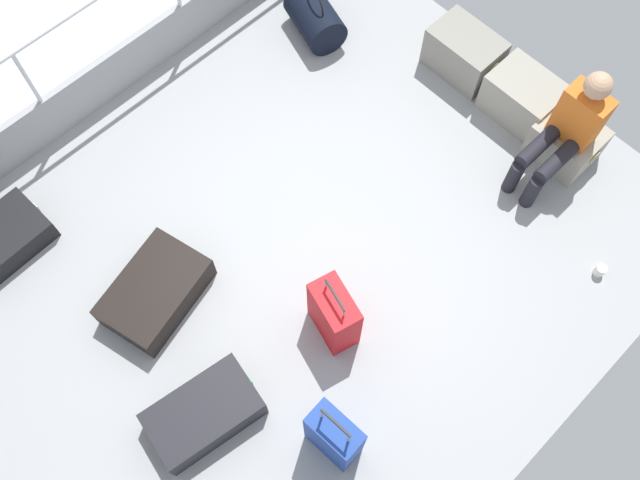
{
  "coord_description": "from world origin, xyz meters",
  "views": [
    {
      "loc": [
        1.61,
        -1.35,
        4.85
      ],
      "look_at": [
        0.12,
        0.1,
        0.25
      ],
      "focal_mm": 38.71,
      "sensor_mm": 36.0,
      "label": 1
    }
  ],
  "objects_px": {
    "cargo_crate_2": "(566,142)",
    "paper_cup": "(600,271)",
    "passenger_seated": "(568,129)",
    "duffel_bag": "(315,18)",
    "cargo_crate_1": "(522,97)",
    "suitcase_0": "(334,314)",
    "cargo_crate_0": "(464,53)",
    "suitcase_1": "(334,436)",
    "suitcase_4": "(156,292)",
    "suitcase_3": "(204,414)"
  },
  "relations": [
    {
      "from": "cargo_crate_2",
      "to": "paper_cup",
      "type": "distance_m",
      "value": 1.07
    },
    {
      "from": "passenger_seated",
      "to": "duffel_bag",
      "type": "height_order",
      "value": "passenger_seated"
    },
    {
      "from": "cargo_crate_1",
      "to": "cargo_crate_2",
      "type": "distance_m",
      "value": 0.52
    },
    {
      "from": "suitcase_0",
      "to": "cargo_crate_0",
      "type": "bearing_deg",
      "value": 110.36
    },
    {
      "from": "cargo_crate_0",
      "to": "suitcase_1",
      "type": "distance_m",
      "value": 3.37
    },
    {
      "from": "cargo_crate_0",
      "to": "cargo_crate_1",
      "type": "height_order",
      "value": "cargo_crate_0"
    },
    {
      "from": "passenger_seated",
      "to": "cargo_crate_2",
      "type": "bearing_deg",
      "value": 90.0
    },
    {
      "from": "cargo_crate_0",
      "to": "suitcase_4",
      "type": "height_order",
      "value": "cargo_crate_0"
    },
    {
      "from": "suitcase_0",
      "to": "suitcase_1",
      "type": "xyz_separation_m",
      "value": [
        0.59,
        -0.58,
        0.03
      ]
    },
    {
      "from": "passenger_seated",
      "to": "suitcase_0",
      "type": "bearing_deg",
      "value": -96.19
    },
    {
      "from": "suitcase_4",
      "to": "passenger_seated",
      "type": "bearing_deg",
      "value": 66.27
    },
    {
      "from": "cargo_crate_2",
      "to": "cargo_crate_0",
      "type": "bearing_deg",
      "value": 176.59
    },
    {
      "from": "suitcase_1",
      "to": "paper_cup",
      "type": "distance_m",
      "value": 2.38
    },
    {
      "from": "suitcase_1",
      "to": "duffel_bag",
      "type": "xyz_separation_m",
      "value": [
        -2.65,
        2.38,
        -0.13
      ]
    },
    {
      "from": "passenger_seated",
      "to": "suitcase_4",
      "type": "height_order",
      "value": "passenger_seated"
    },
    {
      "from": "cargo_crate_0",
      "to": "suitcase_3",
      "type": "distance_m",
      "value": 3.6
    },
    {
      "from": "suitcase_0",
      "to": "duffel_bag",
      "type": "relative_size",
      "value": 1.12
    },
    {
      "from": "suitcase_0",
      "to": "suitcase_1",
      "type": "relative_size",
      "value": 0.84
    },
    {
      "from": "cargo_crate_1",
      "to": "paper_cup",
      "type": "distance_m",
      "value": 1.54
    },
    {
      "from": "cargo_crate_2",
      "to": "suitcase_4",
      "type": "relative_size",
      "value": 0.6
    },
    {
      "from": "passenger_seated",
      "to": "duffel_bag",
      "type": "relative_size",
      "value": 1.69
    },
    {
      "from": "cargo_crate_0",
      "to": "suitcase_1",
      "type": "height_order",
      "value": "suitcase_1"
    },
    {
      "from": "duffel_bag",
      "to": "passenger_seated",
      "type": "bearing_deg",
      "value": 9.6
    },
    {
      "from": "passenger_seated",
      "to": "paper_cup",
      "type": "height_order",
      "value": "passenger_seated"
    },
    {
      "from": "passenger_seated",
      "to": "paper_cup",
      "type": "bearing_deg",
      "value": -28.22
    },
    {
      "from": "cargo_crate_0",
      "to": "paper_cup",
      "type": "relative_size",
      "value": 6.35
    },
    {
      "from": "cargo_crate_0",
      "to": "suitcase_1",
      "type": "bearing_deg",
      "value": -63.68
    },
    {
      "from": "cargo_crate_0",
      "to": "suitcase_3",
      "type": "bearing_deg",
      "value": -77.84
    },
    {
      "from": "suitcase_4",
      "to": "suitcase_3",
      "type": "bearing_deg",
      "value": -18.71
    },
    {
      "from": "cargo_crate_0",
      "to": "passenger_seated",
      "type": "height_order",
      "value": "passenger_seated"
    },
    {
      "from": "suitcase_4",
      "to": "suitcase_1",
      "type": "bearing_deg",
      "value": 6.7
    },
    {
      "from": "cargo_crate_1",
      "to": "suitcase_3",
      "type": "height_order",
      "value": "cargo_crate_1"
    },
    {
      "from": "paper_cup",
      "to": "suitcase_3",
      "type": "bearing_deg",
      "value": -113.68
    },
    {
      "from": "suitcase_3",
      "to": "suitcase_1",
      "type": "bearing_deg",
      "value": 34.61
    },
    {
      "from": "suitcase_0",
      "to": "suitcase_4",
      "type": "xyz_separation_m",
      "value": [
        -1.07,
        -0.77,
        -0.16
      ]
    },
    {
      "from": "suitcase_0",
      "to": "cargo_crate_2",
      "type": "bearing_deg",
      "value": 84.27
    },
    {
      "from": "suitcase_1",
      "to": "paper_cup",
      "type": "relative_size",
      "value": 8.22
    },
    {
      "from": "suitcase_4",
      "to": "duffel_bag",
      "type": "bearing_deg",
      "value": 111.13
    },
    {
      "from": "suitcase_3",
      "to": "paper_cup",
      "type": "xyz_separation_m",
      "value": [
        1.24,
        2.82,
        -0.08
      ]
    },
    {
      "from": "suitcase_4",
      "to": "cargo_crate_0",
      "type": "bearing_deg",
      "value": 87.12
    },
    {
      "from": "passenger_seated",
      "to": "suitcase_1",
      "type": "bearing_deg",
      "value": -82.81
    },
    {
      "from": "cargo_crate_0",
      "to": "suitcase_4",
      "type": "relative_size",
      "value": 0.72
    },
    {
      "from": "suitcase_4",
      "to": "paper_cup",
      "type": "height_order",
      "value": "suitcase_4"
    },
    {
      "from": "cargo_crate_2",
      "to": "suitcase_0",
      "type": "relative_size",
      "value": 0.76
    },
    {
      "from": "passenger_seated",
      "to": "duffel_bag",
      "type": "distance_m",
      "value": 2.36
    },
    {
      "from": "suitcase_3",
      "to": "paper_cup",
      "type": "bearing_deg",
      "value": 66.32
    },
    {
      "from": "cargo_crate_1",
      "to": "suitcase_4",
      "type": "relative_size",
      "value": 0.69
    },
    {
      "from": "passenger_seated",
      "to": "suitcase_1",
      "type": "relative_size",
      "value": 1.27
    },
    {
      "from": "passenger_seated",
      "to": "suitcase_3",
      "type": "relative_size",
      "value": 1.31
    },
    {
      "from": "passenger_seated",
      "to": "suitcase_4",
      "type": "relative_size",
      "value": 1.19
    }
  ]
}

